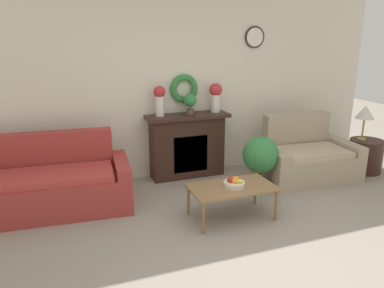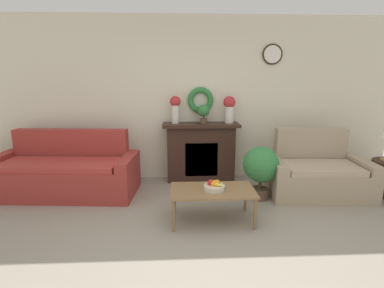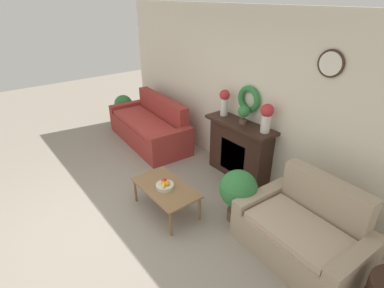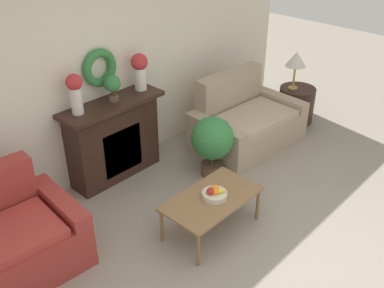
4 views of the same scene
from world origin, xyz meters
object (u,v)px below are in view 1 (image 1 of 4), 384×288
vase_on_mantel_left (160,98)px  vase_on_mantel_right (216,95)px  couch_left (43,186)px  fruit_bowl (234,183)px  coffee_table (232,189)px  potted_plant_on_mantel (190,102)px  potted_plant_floor_by_loveseat (261,157)px  fireplace (187,145)px  loveseat_right (305,157)px  side_table_by_loveseat (365,156)px  table_lamp (365,113)px

vase_on_mantel_left → vase_on_mantel_right: vase_on_mantel_left is taller
vase_on_mantel_left → vase_on_mantel_right: (0.88, 0.00, -0.00)m
couch_left → vase_on_mantel_right: size_ratio=4.93×
fruit_bowl → vase_on_mantel_left: 1.78m
coffee_table → potted_plant_on_mantel: bearing=89.3°
coffee_table → potted_plant_floor_by_loveseat: (0.76, 0.66, 0.11)m
fireplace → loveseat_right: fireplace is taller
fireplace → coffee_table: fireplace is taller
coffee_table → potted_plant_on_mantel: size_ratio=3.30×
couch_left → coffee_table: (2.10, -1.02, 0.05)m
fireplace → loveseat_right: (1.69, -0.66, -0.19)m
side_table_by_loveseat → vase_on_mantel_right: bearing=160.4°
potted_plant_on_mantel → table_lamp: bearing=-15.7°
vase_on_mantel_right → fireplace: bearing=-179.3°
table_lamp → vase_on_mantel_left: 3.19m
coffee_table → potted_plant_floor_by_loveseat: bearing=40.7°
vase_on_mantel_left → potted_plant_floor_by_loveseat: (1.21, -0.85, -0.76)m
couch_left → loveseat_right: 3.77m
fruit_bowl → potted_plant_on_mantel: size_ratio=0.83×
fireplace → potted_plant_on_mantel: size_ratio=4.10×
couch_left → fruit_bowl: size_ratio=8.61×
couch_left → vase_on_mantel_right: vase_on_mantel_right is taller
vase_on_mantel_right → side_table_by_loveseat: bearing=-19.6°
coffee_table → potted_plant_on_mantel: (0.02, 1.49, 0.80)m
vase_on_mantel_left → fruit_bowl: bearing=-73.3°
coffee_table → vase_on_mantel_left: 1.80m
fireplace → side_table_by_loveseat: 2.86m
coffee_table → loveseat_right: bearing=27.0°
coffee_table → side_table_by_loveseat: size_ratio=1.93×
fireplace → loveseat_right: bearing=-21.3°
vase_on_mantel_right → potted_plant_floor_by_loveseat: size_ratio=0.57×
table_lamp → side_table_by_loveseat: bearing=-38.7°
couch_left → vase_on_mantel_left: vase_on_mantel_left is taller
fruit_bowl → vase_on_mantel_right: (0.42, 1.53, 0.78)m
loveseat_right → side_table_by_loveseat: bearing=-4.4°
loveseat_right → vase_on_mantel_left: bearing=166.0°
coffee_table → fruit_bowl: (0.02, -0.02, 0.08)m
vase_on_mantel_left → potted_plant_on_mantel: size_ratio=1.45×
vase_on_mantel_right → potted_plant_floor_by_loveseat: vase_on_mantel_right is taller
potted_plant_on_mantel → fireplace: bearing=161.4°
potted_plant_floor_by_loveseat → vase_on_mantel_right: bearing=110.9°
table_lamp → potted_plant_floor_by_loveseat: bearing=-177.2°
loveseat_right → vase_on_mantel_left: 2.39m
side_table_by_loveseat → vase_on_mantel_right: size_ratio=1.18×
fireplace → side_table_by_loveseat: (2.74, -0.81, -0.24)m
potted_plant_on_mantel → potted_plant_floor_by_loveseat: bearing=-48.1°
loveseat_right → side_table_by_loveseat: (1.05, -0.15, -0.05)m
fireplace → vase_on_mantel_right: 0.87m
couch_left → side_table_by_loveseat: bearing=0.7°
fruit_bowl → potted_plant_floor_by_loveseat: potted_plant_floor_by_loveseat is taller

